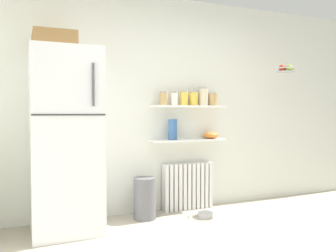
{
  "coord_description": "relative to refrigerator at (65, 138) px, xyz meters",
  "views": [
    {
      "loc": [
        -1.65,
        -1.98,
        1.19
      ],
      "look_at": [
        -0.15,
        1.6,
        1.05
      ],
      "focal_mm": 37.59,
      "sensor_mm": 36.0,
      "label": 1
    }
  ],
  "objects": [
    {
      "name": "storage_jar_5",
      "position": [
        1.83,
        0.23,
        0.42
      ],
      "size": [
        0.12,
        0.12,
        0.17
      ],
      "color": "tan",
      "rests_on": "wall_shelf_upper"
    },
    {
      "name": "wall_shelf_lower",
      "position": [
        1.49,
        0.23,
        -0.09
      ],
      "size": [
        0.94,
        0.22,
        0.02
      ],
      "primitive_type": "cube",
      "color": "white"
    },
    {
      "name": "radiator",
      "position": [
        1.49,
        0.26,
        -0.66
      ],
      "size": [
        0.64,
        0.12,
        0.57
      ],
      "color": "white",
      "rests_on": "ground_plane"
    },
    {
      "name": "storage_jar_1",
      "position": [
        1.29,
        0.23,
        0.42
      ],
      "size": [
        0.09,
        0.09,
        0.17
      ],
      "color": "silver",
      "rests_on": "wall_shelf_upper"
    },
    {
      "name": "storage_jar_4",
      "position": [
        1.69,
        0.23,
        0.45
      ],
      "size": [
        0.12,
        0.12,
        0.23
      ],
      "color": "beige",
      "rests_on": "wall_shelf_upper"
    },
    {
      "name": "hanging_fruit_basket",
      "position": [
        2.72,
        -0.06,
        0.81
      ],
      "size": [
        0.29,
        0.29,
        0.1
      ],
      "color": "#B2B2B7"
    },
    {
      "name": "storage_jar_2",
      "position": [
        1.43,
        0.23,
        0.43
      ],
      "size": [
        0.09,
        0.09,
        0.18
      ],
      "color": "yellow",
      "rests_on": "wall_shelf_upper"
    },
    {
      "name": "refrigerator",
      "position": [
        0.0,
        0.0,
        0.0
      ],
      "size": [
        0.67,
        0.71,
        1.98
      ],
      "color": "silver",
      "rests_on": "ground_plane"
    },
    {
      "name": "back_wall",
      "position": [
        1.24,
        0.39,
        0.35
      ],
      "size": [
        7.04,
        0.1,
        2.6
      ],
      "primitive_type": "cube",
      "color": "silver",
      "rests_on": "ground_plane"
    },
    {
      "name": "storage_jar_3",
      "position": [
        1.56,
        0.23,
        0.43
      ],
      "size": [
        0.1,
        0.1,
        0.18
      ],
      "color": "yellow",
      "rests_on": "wall_shelf_upper"
    },
    {
      "name": "pet_food_bowl",
      "position": [
        1.54,
        -0.11,
        -0.92
      ],
      "size": [
        0.18,
        0.18,
        0.05
      ],
      "primitive_type": "cylinder",
      "color": "#B7B7BC",
      "rests_on": "ground_plane"
    },
    {
      "name": "trash_bin",
      "position": [
        0.87,
        0.08,
        -0.71
      ],
      "size": [
        0.25,
        0.25,
        0.47
      ],
      "primitive_type": "cylinder",
      "color": "slate",
      "rests_on": "ground_plane"
    },
    {
      "name": "storage_jar_0",
      "position": [
        1.16,
        0.23,
        0.42
      ],
      "size": [
        0.1,
        0.1,
        0.17
      ],
      "color": "tan",
      "rests_on": "wall_shelf_upper"
    },
    {
      "name": "wall_shelf_upper",
      "position": [
        1.49,
        0.23,
        0.33
      ],
      "size": [
        0.94,
        0.22,
        0.02
      ],
      "primitive_type": "cube",
      "color": "white"
    },
    {
      "name": "shelf_bowl",
      "position": [
        1.8,
        0.23,
        -0.03
      ],
      "size": [
        0.19,
        0.19,
        0.09
      ],
      "primitive_type": "ellipsoid",
      "color": "orange",
      "rests_on": "wall_shelf_lower"
    },
    {
      "name": "vase",
      "position": [
        1.28,
        0.23,
        0.05
      ],
      "size": [
        0.11,
        0.11,
        0.25
      ],
      "primitive_type": "cylinder",
      "color": "#38609E",
      "rests_on": "wall_shelf_lower"
    }
  ]
}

